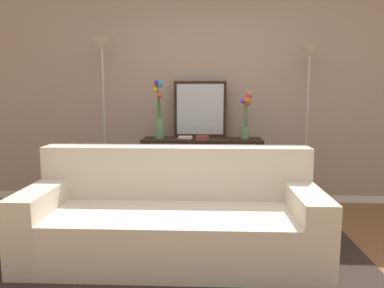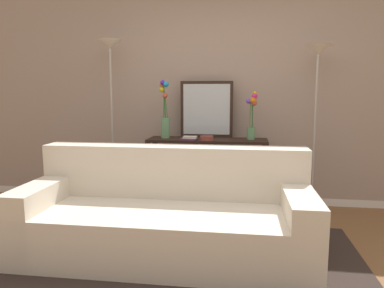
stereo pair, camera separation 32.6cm
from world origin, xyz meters
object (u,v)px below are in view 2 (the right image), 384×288
object	(u,v)px
vase_tall_flowers	(165,115)
fruit_bowl	(207,138)
floor_lamp_right	(317,83)
wall_mirror	(206,109)
book_row_under_console	(174,203)
book_stack	(189,138)
couch	(167,218)
floor_lamp_left	(111,77)
vase_short_flowers	(252,116)
console_table	(207,161)

from	to	relation	value
vase_tall_flowers	fruit_bowl	distance (m)	0.57
floor_lamp_right	wall_mirror	world-z (taller)	floor_lamp_right
wall_mirror	vase_tall_flowers	xyz separation A→B (m)	(-0.47, -0.15, -0.07)
book_row_under_console	book_stack	bearing A→B (deg)	-29.91
book_stack	book_row_under_console	xyz separation A→B (m)	(-0.20, 0.11, -0.79)
book_row_under_console	wall_mirror	bearing A→B (deg)	24.36
couch	book_stack	xyz separation A→B (m)	(0.02, 1.11, 0.54)
couch	floor_lamp_left	distance (m)	1.95
floor_lamp_right	vase_tall_flowers	size ratio (longest dim) A/B	2.78
floor_lamp_right	vase_short_flowers	xyz separation A→B (m)	(-0.67, 0.03, -0.36)
fruit_bowl	book_row_under_console	world-z (taller)	fruit_bowl
console_table	book_row_under_console	xyz separation A→B (m)	(-0.39, 0.00, -0.52)
floor_lamp_right	book_row_under_console	size ratio (longest dim) A/B	5.33
floor_lamp_right	vase_short_flowers	bearing A→B (deg)	177.14
floor_lamp_left	vase_tall_flowers	xyz separation A→B (m)	(0.63, 0.03, -0.44)
floor_lamp_right	book_row_under_console	xyz separation A→B (m)	(-1.56, 0.01, -1.40)
console_table	fruit_bowl	world-z (taller)	fruit_bowl
couch	fruit_bowl	size ratio (longest dim) A/B	15.59
couch	fruit_bowl	distance (m)	1.24
floor_lamp_left	wall_mirror	bearing A→B (deg)	8.92
couch	book_row_under_console	size ratio (longest dim) A/B	6.79
vase_short_flowers	book_stack	size ratio (longest dim) A/B	2.91
vase_short_flowers	floor_lamp_right	bearing A→B (deg)	-2.86
vase_tall_flowers	vase_short_flowers	size ratio (longest dim) A/B	1.23
vase_tall_flowers	fruit_bowl	size ratio (longest dim) A/B	4.40
floor_lamp_left	book_stack	bearing A→B (deg)	-6.40
vase_tall_flowers	book_stack	distance (m)	0.41
floor_lamp_right	book_stack	world-z (taller)	floor_lamp_right
floor_lamp_left	fruit_bowl	size ratio (longest dim) A/B	12.89
vase_short_flowers	console_table	bearing A→B (deg)	-177.22
floor_lamp_right	fruit_bowl	size ratio (longest dim) A/B	12.24
console_table	floor_lamp_left	bearing A→B (deg)	-179.52
vase_tall_flowers	couch	bearing A→B (deg)	-76.85
wall_mirror	vase_tall_flowers	distance (m)	0.50
vase_tall_flowers	book_row_under_console	world-z (taller)	vase_tall_flowers
floor_lamp_right	vase_tall_flowers	world-z (taller)	floor_lamp_right
couch	vase_tall_flowers	bearing A→B (deg)	103.15
console_table	vase_short_flowers	bearing A→B (deg)	2.78
couch	vase_short_flowers	size ratio (longest dim) A/B	4.36
fruit_bowl	floor_lamp_right	bearing A→B (deg)	5.66
book_row_under_console	vase_tall_flowers	bearing A→B (deg)	171.38
floor_lamp_left	vase_short_flowers	world-z (taller)	floor_lamp_left
floor_lamp_left	book_row_under_console	bearing A→B (deg)	0.73
floor_lamp_right	vase_short_flowers	world-z (taller)	floor_lamp_right
couch	wall_mirror	distance (m)	1.64
vase_short_flowers	book_row_under_console	world-z (taller)	vase_short_flowers
console_table	book_row_under_console	distance (m)	0.65
console_table	vase_short_flowers	distance (m)	0.72
floor_lamp_left	book_row_under_console	world-z (taller)	floor_lamp_left
book_stack	floor_lamp_right	bearing A→B (deg)	4.42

